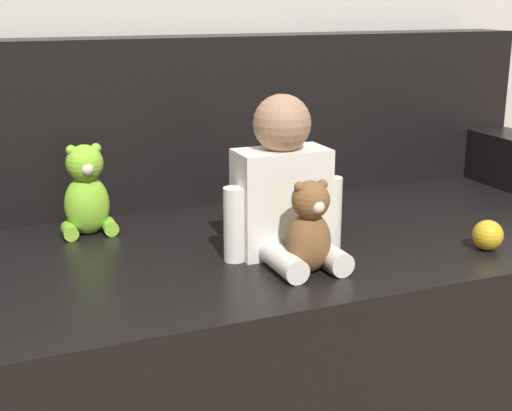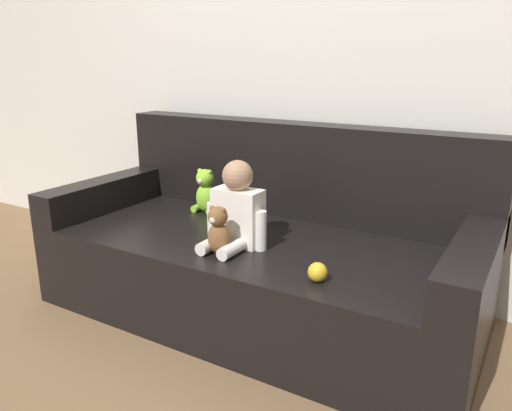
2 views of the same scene
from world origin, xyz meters
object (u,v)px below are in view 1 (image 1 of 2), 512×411
object	(u,v)px
couch	(256,265)
plush_toy_side	(86,193)
person_baby	(284,190)
teddy_bear_brown	(309,230)
toy_ball	(488,235)

from	to	relation	value
couch	plush_toy_side	bearing A→B (deg)	166.22
person_baby	plush_toy_side	bearing A→B (deg)	141.60
couch	teddy_bear_brown	size ratio (longest dim) A/B	9.58
person_baby	teddy_bear_brown	world-z (taller)	person_baby
teddy_bear_brown	plush_toy_side	world-z (taller)	plush_toy_side
teddy_bear_brown	plush_toy_side	xyz separation A→B (m)	(-0.42, 0.48, 0.01)
plush_toy_side	toy_ball	world-z (taller)	plush_toy_side
person_baby	plush_toy_side	size ratio (longest dim) A/B	1.60
couch	person_baby	xyz separation A→B (m)	(-0.02, -0.23, 0.28)
couch	toy_ball	xyz separation A→B (m)	(0.47, -0.40, 0.16)
couch	toy_ball	world-z (taller)	couch
person_baby	plush_toy_side	world-z (taller)	person_baby
couch	teddy_bear_brown	world-z (taller)	couch
person_baby	toy_ball	world-z (taller)	person_baby
couch	person_baby	size ratio (longest dim) A/B	5.37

